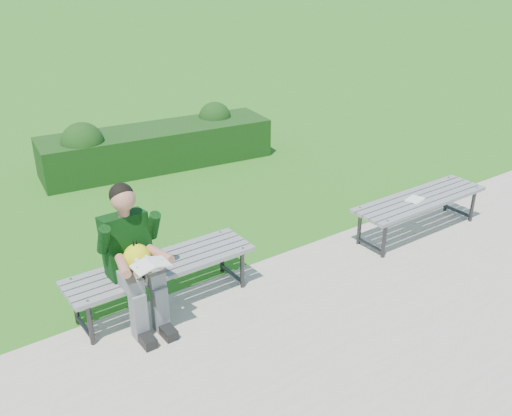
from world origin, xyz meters
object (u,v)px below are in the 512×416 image
Objects in this scene: bench_left at (161,268)px; paper_sheet at (415,199)px; hedge at (155,145)px; bench_right at (420,202)px; seated_boy at (133,254)px.

paper_sheet is at bearing -7.35° from bench_left.
hedge is 4.14m from paper_sheet.
bench_left reaches higher than paper_sheet.
paper_sheet is (1.43, -3.88, 0.13)m from hedge.
hedge is 4.17m from bench_right.
bench_right is at bearing -68.50° from hedge.
bench_right is at bearing -4.96° from seated_boy.
hedge is at bearing 64.93° from bench_left.
hedge is 2.74× the size of seated_boy.
hedge reaches higher than bench_left.
bench_left is at bearing 172.65° from paper_sheet.
seated_boy is at bearing 174.89° from paper_sheet.
bench_right reaches higher than paper_sheet.
bench_left is at bearing 172.88° from bench_right.
bench_left is 7.15× the size of paper_sheet.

